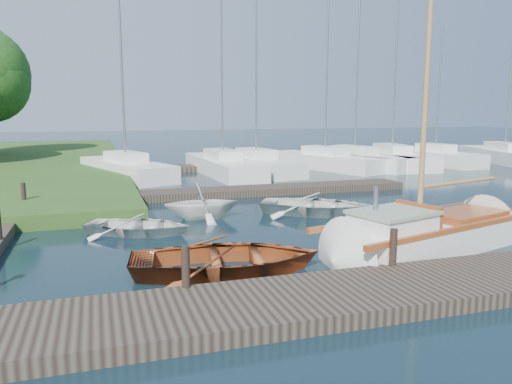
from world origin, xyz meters
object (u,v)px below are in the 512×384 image
object	(u,v)px
mooring_post_2	(393,247)
marina_boat_6	(435,156)
tender_c	(316,203)
marina_boat_5	(392,157)
marina_boat_3	(325,160)
sailboat	(427,237)
marina_boat_7	(504,155)
marina_boat_4	(355,159)
marina_boat_1	(223,164)
marina_boat_0	(126,167)
mooring_post_5	(24,194)
tender_a	(138,223)
dinghy	(227,254)
mooring_post_1	(186,267)
marina_boat_2	(256,163)
tender_b	(202,200)

from	to	relation	value
mooring_post_2	marina_boat_6	size ratio (longest dim) A/B	0.09
mooring_post_2	tender_c	size ratio (longest dim) A/B	0.20
mooring_post_2	marina_boat_5	size ratio (longest dim) A/B	0.07
marina_boat_3	marina_boat_5	distance (m)	5.11
sailboat	marina_boat_7	xyz separation A→B (m)	(19.11, 17.18, 0.22)
marina_boat_5	marina_boat_6	xyz separation A→B (m)	(3.07, -0.45, -0.00)
marina_boat_4	marina_boat_7	size ratio (longest dim) A/B	1.04
sailboat	tender_c	bearing A→B (deg)	84.08
marina_boat_1	marina_boat_3	distance (m)	6.79
tender_c	marina_boat_0	distance (m)	13.37
mooring_post_5	marina_boat_3	size ratio (longest dim) A/B	0.07
marina_boat_5	marina_boat_4	bearing A→B (deg)	108.70
marina_boat_7	marina_boat_3	bearing A→B (deg)	104.08
mooring_post_2	tender_a	size ratio (longest dim) A/B	0.26
dinghy	marina_boat_3	world-z (taller)	marina_boat_3
mooring_post_1	marina_boat_2	xyz separation A→B (m)	(7.44, 18.75, -0.13)
tender_b	marina_boat_0	world-z (taller)	marina_boat_0
mooring_post_2	dinghy	bearing A→B (deg)	156.28
marina_boat_1	marina_boat_7	distance (m)	20.38
dinghy	tender_a	xyz separation A→B (m)	(-1.60, 4.31, -0.12)
marina_boat_0	marina_boat_6	bearing A→B (deg)	-108.59
dinghy	marina_boat_2	world-z (taller)	marina_boat_2
sailboat	marina_boat_6	world-z (taller)	marina_boat_6
tender_c	marina_boat_2	size ratio (longest dim) A/B	0.35
sailboat	marina_boat_5	bearing A→B (deg)	43.85
marina_boat_2	marina_boat_5	distance (m)	9.84
marina_boat_2	mooring_post_2	bearing A→B (deg)	161.19
sailboat	marina_boat_0	world-z (taller)	marina_boat_0
mooring_post_2	tender_b	distance (m)	7.71
marina_boat_0	marina_boat_7	size ratio (longest dim) A/B	0.95
mooring_post_1	marina_boat_7	distance (m)	31.96
marina_boat_3	marina_boat_4	xyz separation A→B (m)	(2.01, -0.14, 0.00)
dinghy	tender_c	size ratio (longest dim) A/B	1.09
marina_boat_0	marina_boat_4	distance (m)	14.15
marina_boat_5	mooring_post_2	bearing A→B (deg)	155.72
tender_b	marina_boat_3	xyz separation A→B (m)	(10.33, 12.09, -0.09)
dinghy	marina_boat_0	bearing A→B (deg)	12.49
marina_boat_1	sailboat	bearing A→B (deg)	-178.88
mooring_post_2	marina_boat_2	bearing A→B (deg)	81.10
marina_boat_3	marina_boat_4	bearing A→B (deg)	-114.22
marina_boat_7	mooring_post_2	bearing A→B (deg)	147.45
mooring_post_2	marina_boat_3	bearing A→B (deg)	68.41
mooring_post_1	marina_boat_0	xyz separation A→B (m)	(0.01, 18.81, -0.14)
tender_a	marina_boat_2	bearing A→B (deg)	-4.36
mooring_post_1	marina_boat_2	world-z (taller)	marina_boat_2
marina_boat_0	marina_boat_6	distance (m)	20.30
mooring_post_5	sailboat	world-z (taller)	sailboat
mooring_post_2	sailboat	world-z (taller)	sailboat
marina_boat_6	marina_boat_7	xyz separation A→B (m)	(5.46, -0.37, 0.00)
mooring_post_5	dinghy	distance (m)	9.99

